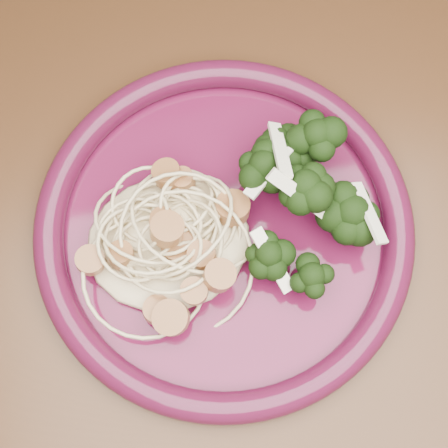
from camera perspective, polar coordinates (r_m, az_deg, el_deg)
name	(u,v)px	position (r m, az deg, el deg)	size (l,w,h in m)	color
dining_table	(115,231)	(0.67, -9.94, -0.65)	(1.20, 0.80, 0.75)	#472814
dinner_plate	(224,227)	(0.54, 0.00, -0.26)	(0.36, 0.36, 0.03)	#4E0D2A
spaghetti_pile	(167,238)	(0.53, -5.20, -1.31)	(0.14, 0.12, 0.03)	beige
scallop_cluster	(163,224)	(0.49, -5.59, 0.04)	(0.14, 0.14, 0.05)	#A57042
broccoli_pile	(293,200)	(0.53, 6.36, 2.24)	(0.10, 0.16, 0.05)	black
onion_garnish	(298,185)	(0.50, 6.76, 3.60)	(0.07, 0.10, 0.06)	#ECE9C9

